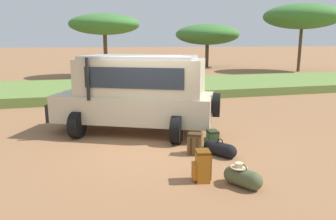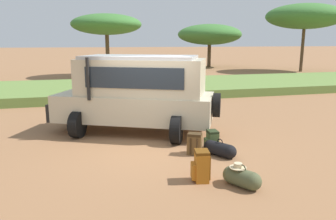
{
  "view_description": "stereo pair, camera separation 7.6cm",
  "coord_description": "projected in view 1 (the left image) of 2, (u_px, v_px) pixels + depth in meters",
  "views": [
    {
      "loc": [
        -1.83,
        -8.5,
        2.87
      ],
      "look_at": [
        0.51,
        0.07,
        1.0
      ],
      "focal_mm": 35.0,
      "sensor_mm": 36.0,
      "label": 1
    },
    {
      "loc": [
        -1.75,
        -8.52,
        2.87
      ],
      "look_at": [
        0.51,
        0.07,
        1.0
      ],
      "focal_mm": 35.0,
      "sensor_mm": 36.0,
      "label": 2
    }
  ],
  "objects": [
    {
      "name": "acacia_tree_centre_back",
      "position": [
        207.0,
        35.0,
        36.31
      ],
      "size": [
        7.11,
        6.67,
        4.74
      ],
      "color": "brown",
      "rests_on": "ground_plane"
    },
    {
      "name": "ground_plane",
      "position": [
        151.0,
        147.0,
        9.09
      ],
      "size": [
        320.0,
        320.0,
        0.0
      ],
      "primitive_type": "plane",
      "color": "#936642"
    },
    {
      "name": "backpack_beside_front_wheel",
      "position": [
        195.0,
        144.0,
        8.45
      ],
      "size": [
        0.44,
        0.45,
        0.56
      ],
      "color": "brown",
      "rests_on": "ground_plane"
    },
    {
      "name": "acacia_tree_right_mid",
      "position": [
        302.0,
        17.0,
        30.71
      ],
      "size": [
        7.4,
        6.62,
        6.32
      ],
      "color": "brown",
      "rests_on": "ground_plane"
    },
    {
      "name": "acacia_tree_left_mid",
      "position": [
        104.0,
        25.0,
        26.31
      ],
      "size": [
        5.65,
        5.57,
        5.04
      ],
      "color": "brown",
      "rests_on": "ground_plane"
    },
    {
      "name": "grass_bank",
      "position": [
        113.0,
        89.0,
        18.71
      ],
      "size": [
        120.0,
        7.0,
        0.44
      ],
      "color": "olive",
      "rests_on": "ground_plane"
    },
    {
      "name": "duffel_bag_soft_canvas",
      "position": [
        220.0,
        149.0,
        8.35
      ],
      "size": [
        0.66,
        0.86,
        0.45
      ],
      "color": "black",
      "rests_on": "ground_plane"
    },
    {
      "name": "duffel_bag_low_black_case",
      "position": [
        243.0,
        177.0,
        6.57
      ],
      "size": [
        0.61,
        0.78,
        0.47
      ],
      "color": "#4C5133",
      "rests_on": "ground_plane"
    },
    {
      "name": "backpack_cluster_center",
      "position": [
        212.0,
        140.0,
        8.89
      ],
      "size": [
        0.38,
        0.38,
        0.51
      ],
      "color": "#42562D",
      "rests_on": "ground_plane"
    },
    {
      "name": "safari_vehicle",
      "position": [
        137.0,
        92.0,
        10.32
      ],
      "size": [
        5.36,
        3.91,
        2.44
      ],
      "color": "beige",
      "rests_on": "ground_plane"
    },
    {
      "name": "backpack_near_rear_wheel",
      "position": [
        202.0,
        166.0,
        6.81
      ],
      "size": [
        0.43,
        0.41,
        0.66
      ],
      "color": "#B26619",
      "rests_on": "ground_plane"
    }
  ]
}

